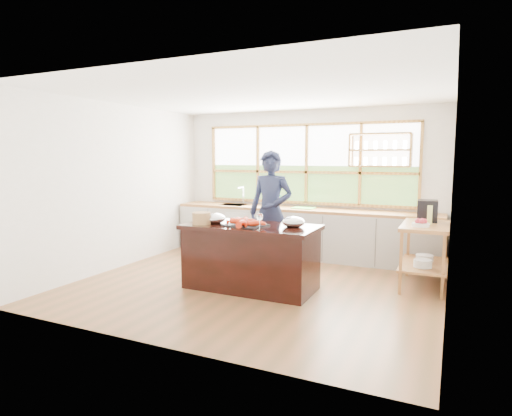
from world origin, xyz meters
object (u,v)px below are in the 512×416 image
Objects in this scene: cook at (271,212)px; espresso_machine at (427,211)px; island at (251,257)px; wicker_basket at (202,218)px.

espresso_machine is (2.26, 0.50, 0.09)m from cook.
cook is at bearing -171.02° from espresso_machine.
cook is 2.31m from espresso_machine.
wicker_basket is (-0.67, -0.20, 0.53)m from island.
espresso_machine is at bearing 32.06° from island.
island is 2.65m from espresso_machine.
espresso_machine reaches higher than wicker_basket.
espresso_machine reaches higher than island.
wicker_basket reaches higher than island.
espresso_machine is 1.22× the size of wicker_basket.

